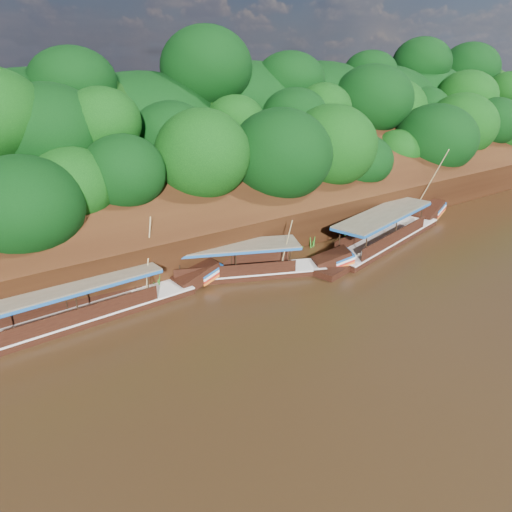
# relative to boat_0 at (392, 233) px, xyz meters

# --- Properties ---
(ground) EXTENTS (160.00, 160.00, 0.00)m
(ground) POSITION_rel_boat_0_xyz_m (-14.62, -6.90, -0.62)
(ground) COLOR black
(ground) RESTS_ON ground
(riverbank) EXTENTS (120.00, 30.06, 19.40)m
(riverbank) POSITION_rel_boat_0_xyz_m (-14.63, 15.82, 1.27)
(riverbank) COLOR black
(riverbank) RESTS_ON ground
(boat_0) EXTENTS (17.02, 6.04, 7.66)m
(boat_0) POSITION_rel_boat_0_xyz_m (0.00, 0.00, 0.00)
(boat_0) COLOR black
(boat_0) RESTS_ON ground
(boat_1) EXTENTS (13.25, 7.36, 4.71)m
(boat_1) POSITION_rel_boat_0_xyz_m (-13.45, 0.95, -0.09)
(boat_1) COLOR black
(boat_1) RESTS_ON ground
(boat_2) EXTENTS (15.86, 2.99, 5.79)m
(boat_2) POSITION_rel_boat_0_xyz_m (-24.19, 1.59, -0.06)
(boat_2) COLOR black
(boat_2) RESTS_ON ground
(reeds) EXTENTS (47.88, 2.55, 1.83)m
(reeds) POSITION_rel_boat_0_xyz_m (-17.24, 2.76, 0.19)
(reeds) COLOR #27731C
(reeds) RESTS_ON ground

